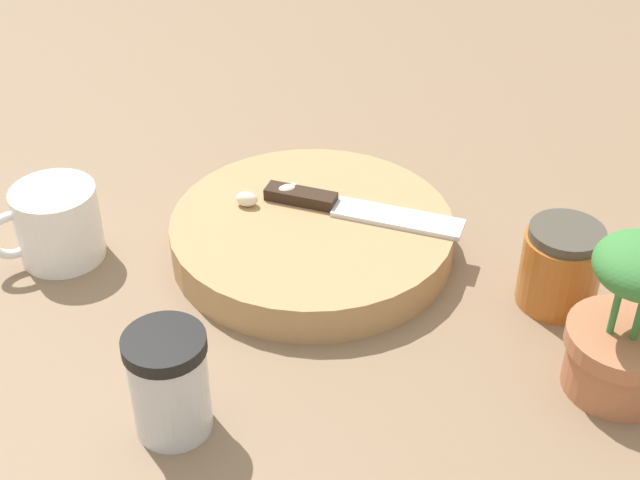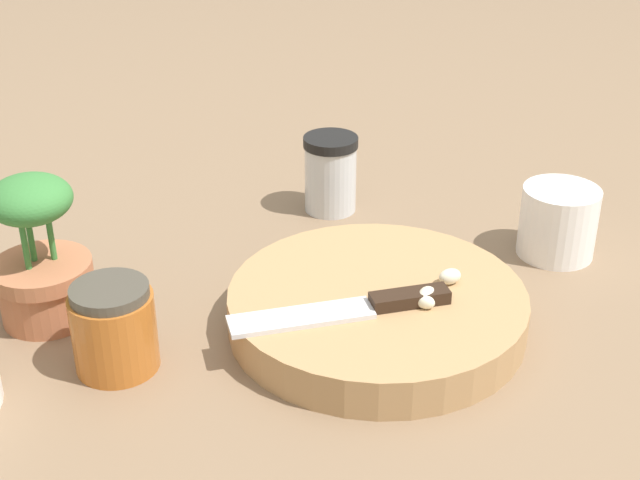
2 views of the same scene
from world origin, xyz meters
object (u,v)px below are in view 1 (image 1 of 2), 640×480
(cutting_board, at_px, (312,236))
(chef_knife, at_px, (350,207))
(coffee_mug, at_px, (56,224))
(potted_herb, at_px, (627,328))
(spice_jar, at_px, (169,383))
(honey_jar, at_px, (561,266))
(garlic_cloves, at_px, (272,194))

(cutting_board, xyz_separation_m, chef_knife, (-0.04, -0.00, 0.02))
(coffee_mug, xyz_separation_m, potted_herb, (-0.43, 0.35, 0.03))
(spice_jar, bearing_deg, coffee_mug, -77.38)
(cutting_board, xyz_separation_m, honey_jar, (-0.20, 0.16, 0.02))
(spice_jar, xyz_separation_m, coffee_mug, (0.06, -0.27, -0.01))
(chef_knife, height_order, spice_jar, spice_jar)
(cutting_board, bearing_deg, honey_jar, 141.56)
(spice_jar, distance_m, honey_jar, 0.39)
(chef_knife, relative_size, honey_jar, 2.15)
(coffee_mug, bearing_deg, honey_jar, 152.04)
(cutting_board, xyz_separation_m, coffee_mug, (0.25, -0.08, 0.02))
(cutting_board, xyz_separation_m, spice_jar, (0.19, 0.19, 0.03))
(cutting_board, height_order, potted_herb, potted_herb)
(potted_herb, bearing_deg, honey_jar, -97.20)
(cutting_board, height_order, garlic_cloves, garlic_cloves)
(garlic_cloves, relative_size, honey_jar, 0.89)
(cutting_board, bearing_deg, coffee_mug, -17.89)
(spice_jar, bearing_deg, garlic_cloves, -123.66)
(honey_jar, height_order, potted_herb, potted_herb)
(chef_knife, bearing_deg, honey_jar, 82.94)
(coffee_mug, bearing_deg, spice_jar, 102.62)
(chef_knife, bearing_deg, garlic_cloves, -84.93)
(garlic_cloves, distance_m, spice_jar, 0.29)
(garlic_cloves, xyz_separation_m, spice_jar, (0.16, 0.24, 0.00))
(cutting_board, bearing_deg, chef_knife, -176.75)
(chef_knife, relative_size, coffee_mug, 1.57)
(spice_jar, height_order, potted_herb, potted_herb)
(chef_knife, height_order, honey_jar, honey_jar)
(chef_knife, distance_m, spice_jar, 0.30)
(spice_jar, xyz_separation_m, honey_jar, (-0.38, -0.04, -0.01))
(cutting_board, distance_m, spice_jar, 0.27)
(coffee_mug, relative_size, honey_jar, 1.37)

